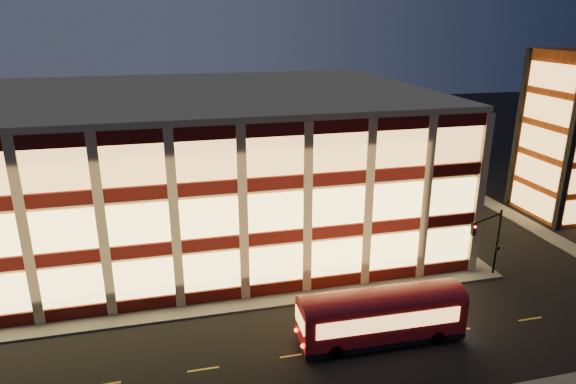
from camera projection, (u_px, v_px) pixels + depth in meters
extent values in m
plane|color=black|center=(223.00, 315.00, 38.46)|extent=(200.00, 200.00, 0.00)
cube|color=#514F4C|center=(182.00, 312.00, 38.68)|extent=(54.00, 2.00, 0.15)
cube|color=#514F4C|center=(404.00, 209.00, 59.24)|extent=(2.00, 30.00, 0.15)
cube|color=#514F4C|center=(488.00, 202.00, 61.73)|extent=(2.00, 30.00, 0.15)
cube|color=tan|center=(169.00, 167.00, 51.13)|extent=(50.00, 30.00, 14.00)
cube|color=tan|center=(164.00, 94.00, 48.78)|extent=(50.40, 30.40, 0.50)
cube|color=#470C0A|center=(181.00, 299.00, 39.30)|extent=(50.10, 0.25, 1.00)
cube|color=#F1CC65|center=(179.00, 275.00, 38.64)|extent=(49.00, 0.20, 3.00)
cube|color=#470C0A|center=(397.00, 205.00, 58.86)|extent=(0.25, 30.10, 1.00)
cube|color=#F1CC65|center=(398.00, 188.00, 58.17)|extent=(0.20, 29.00, 3.00)
cube|color=#470C0A|center=(177.00, 247.00, 37.87)|extent=(50.10, 0.25, 1.00)
cube|color=#F1CC65|center=(175.00, 221.00, 37.21)|extent=(49.00, 0.20, 3.00)
cube|color=#470C0A|center=(400.00, 169.00, 57.43)|extent=(0.25, 30.10, 1.00)
cube|color=#F1CC65|center=(401.00, 151.00, 56.75)|extent=(0.20, 29.00, 3.00)
cube|color=#470C0A|center=(172.00, 191.00, 36.45)|extent=(50.10, 0.25, 1.00)
cube|color=#F1CC65|center=(170.00, 162.00, 35.79)|extent=(49.00, 0.20, 3.00)
cube|color=#470C0A|center=(403.00, 130.00, 56.01)|extent=(0.25, 30.10, 1.00)
cube|color=#F1CC65|center=(404.00, 111.00, 55.32)|extent=(0.20, 29.00, 3.00)
cube|color=#8C3814|center=(575.00, 135.00, 55.59)|extent=(8.00, 8.00, 18.00)
cube|color=black|center=(571.00, 146.00, 51.02)|extent=(0.60, 0.60, 18.00)
cube|color=black|center=(519.00, 130.00, 58.37)|extent=(0.60, 0.60, 18.00)
cube|color=#EDA952|center=(532.00, 201.00, 57.01)|extent=(0.16, 6.60, 2.60)
cube|color=#EDA952|center=(537.00, 171.00, 55.90)|extent=(0.16, 6.60, 2.60)
cube|color=#EDA952|center=(542.00, 141.00, 54.80)|extent=(0.16, 6.60, 2.60)
cube|color=#EDA952|center=(547.00, 109.00, 53.70)|extent=(0.16, 6.60, 2.60)
cube|color=#EDA952|center=(552.00, 76.00, 52.60)|extent=(0.16, 6.60, 2.60)
cylinder|color=black|center=(497.00, 243.00, 43.53)|extent=(0.18, 0.18, 6.00)
cylinder|color=black|center=(488.00, 218.00, 41.57)|extent=(3.56, 1.63, 0.14)
cube|color=black|center=(473.00, 230.00, 40.64)|extent=(0.32, 0.32, 0.95)
sphere|color=#FF0C05|center=(475.00, 227.00, 40.38)|extent=(0.20, 0.20, 0.20)
cube|color=black|center=(498.00, 248.00, 43.47)|extent=(0.25, 0.18, 0.28)
cube|color=maroon|center=(381.00, 316.00, 34.86)|extent=(11.41, 3.06, 2.61)
cube|color=black|center=(380.00, 335.00, 35.36)|extent=(11.41, 3.06, 0.40)
cylinder|color=black|center=(335.00, 352.00, 33.42)|extent=(1.03, 0.36, 1.02)
cylinder|color=black|center=(324.00, 330.00, 35.72)|extent=(1.03, 0.36, 1.02)
cylinder|color=black|center=(437.00, 337.00, 34.92)|extent=(1.03, 0.36, 1.02)
cylinder|color=black|center=(420.00, 317.00, 37.23)|extent=(1.03, 0.36, 1.02)
cube|color=#EDA952|center=(390.00, 323.00, 33.41)|extent=(9.99, 0.26, 1.14)
cube|color=#EDA952|center=(373.00, 300.00, 36.09)|extent=(9.99, 0.26, 1.14)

